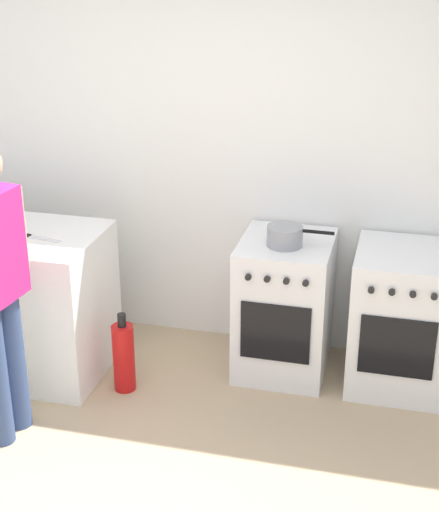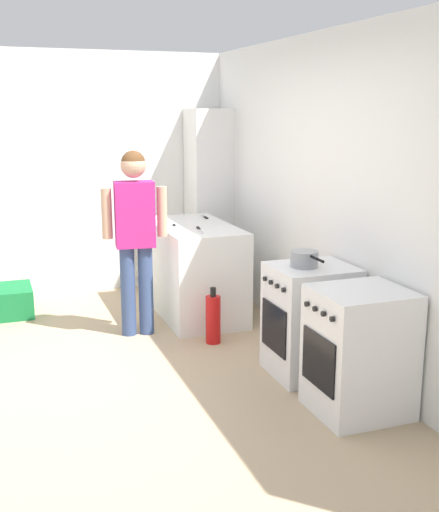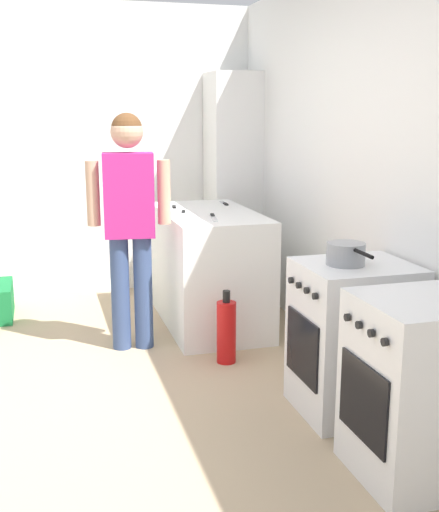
% 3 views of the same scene
% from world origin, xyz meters
% --- Properties ---
extents(ground_plane, '(8.00, 8.00, 0.00)m').
position_xyz_m(ground_plane, '(0.00, 0.00, 0.00)').
color(ground_plane, tan).
extents(back_wall, '(6.00, 0.10, 2.60)m').
position_xyz_m(back_wall, '(0.00, 1.95, 1.30)').
color(back_wall, white).
rests_on(back_wall, ground).
extents(side_wall_left, '(0.10, 3.10, 2.60)m').
position_xyz_m(side_wall_left, '(-2.60, 0.40, 1.30)').
color(side_wall_left, white).
rests_on(side_wall_left, ground).
extents(counter_unit, '(1.30, 0.70, 0.90)m').
position_xyz_m(counter_unit, '(-1.35, 1.20, 0.45)').
color(counter_unit, white).
rests_on(counter_unit, ground).
extents(oven_left, '(0.54, 0.62, 0.85)m').
position_xyz_m(oven_left, '(0.35, 1.58, 0.43)').
color(oven_left, white).
rests_on(oven_left, ground).
extents(oven_right, '(0.55, 0.62, 0.85)m').
position_xyz_m(oven_right, '(1.04, 1.58, 0.43)').
color(oven_right, white).
rests_on(oven_right, ground).
extents(pot, '(0.39, 0.21, 0.12)m').
position_xyz_m(pot, '(0.35, 1.51, 0.91)').
color(pot, gray).
rests_on(pot, oven_left).
extents(knife_utility, '(0.25, 0.05, 0.01)m').
position_xyz_m(knife_utility, '(-1.73, 1.44, 0.90)').
color(knife_utility, silver).
rests_on(knife_utility, counter_unit).
extents(knife_bread, '(0.35, 0.09, 0.01)m').
position_xyz_m(knife_bread, '(-1.73, 1.00, 0.90)').
color(knife_bread, silver).
rests_on(knife_bread, counter_unit).
extents(knife_chef, '(0.31, 0.09, 0.01)m').
position_xyz_m(knife_chef, '(-1.05, 1.16, 0.90)').
color(knife_chef, silver).
rests_on(knife_chef, counter_unit).
extents(knife_carving, '(0.33, 0.10, 0.01)m').
position_xyz_m(knife_carving, '(-1.26, 0.98, 0.90)').
color(knife_carving, silver).
rests_on(knife_carving, counter_unit).
extents(person, '(0.24, 0.57, 1.65)m').
position_xyz_m(person, '(-0.97, 0.54, 0.99)').
color(person, '#384C7A').
rests_on(person, ground).
extents(fire_extinguisher, '(0.13, 0.13, 0.50)m').
position_xyz_m(fire_extinguisher, '(-0.52, 1.10, 0.22)').
color(fire_extinguisher, red).
rests_on(fire_extinguisher, ground).
extents(recycling_crate_lower, '(0.52, 0.36, 0.28)m').
position_xyz_m(recycling_crate_lower, '(-1.95, -0.50, 0.14)').
color(recycling_crate_lower, '#197238').
rests_on(recycling_crate_lower, ground).
extents(larder_cabinet, '(0.48, 0.44, 2.00)m').
position_xyz_m(larder_cabinet, '(-2.30, 1.68, 1.00)').
color(larder_cabinet, white).
rests_on(larder_cabinet, ground).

